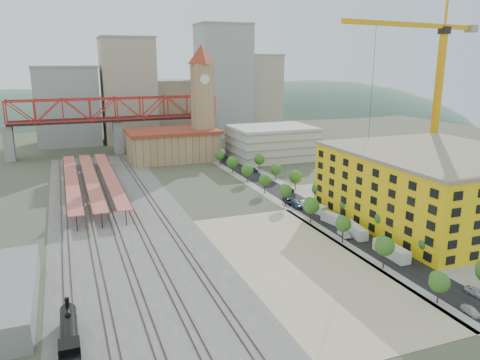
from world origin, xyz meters
name	(u,v)px	position (x,y,z in m)	size (l,w,h in m)	color
ground	(259,216)	(0.00, 0.00, 0.00)	(400.00, 400.00, 0.00)	#474C38
ballast_strip	(117,212)	(-36.00, 17.50, 0.03)	(36.00, 165.00, 0.06)	#605E59
dirt_lot	(300,263)	(-4.00, -31.50, 0.03)	(28.00, 67.00, 0.06)	tan
street_asphalt	(287,196)	(16.00, 15.00, 0.03)	(12.00, 170.00, 0.06)	black
sidewalk_west	(271,197)	(10.50, 15.00, 0.02)	(3.00, 170.00, 0.04)	gray
sidewalk_east	(302,194)	(21.50, 15.00, 0.02)	(3.00, 170.00, 0.04)	gray
construction_pad	(442,219)	(45.00, -20.00, 0.03)	(50.00, 90.00, 0.06)	gray
rail_tracks	(110,212)	(-37.80, 17.50, 0.15)	(26.56, 160.00, 0.18)	#382B23
platform_canopies	(91,178)	(-41.00, 45.00, 3.99)	(16.00, 80.00, 4.12)	#BE6849
station_hall	(173,145)	(-5.00, 82.00, 6.67)	(38.00, 24.00, 13.10)	tan
clock_tower	(202,92)	(8.00, 79.99, 28.70)	(12.00, 12.00, 52.00)	tan
parking_garage	(272,142)	(36.00, 70.00, 7.00)	(34.00, 26.00, 14.00)	silver
truss_bridge	(116,112)	(-25.00, 105.00, 18.86)	(94.00, 9.60, 25.60)	gray
construction_building	(437,186)	(42.00, -20.00, 9.41)	(44.60, 50.60, 18.80)	yellow
street_trees	(302,205)	(16.00, 5.00, 0.00)	(15.40, 124.40, 8.00)	#265D1C
skyline	(169,96)	(7.47, 142.31, 22.81)	(133.00, 46.00, 60.00)	#9EA0A3
distant_hills	(187,207)	(45.28, 260.00, -79.54)	(647.00, 264.00, 227.00)	#4C6B59
locomotive	(70,344)	(-50.00, -48.29, 2.05)	(2.84, 21.94, 5.48)	black
tower_crane	(432,74)	(60.39, 5.68, 37.16)	(55.95, 11.27, 60.21)	orange
site_trailer_a	(391,251)	(16.00, -35.51, 1.35)	(2.60, 9.88, 2.70)	silver
site_trailer_b	(354,230)	(16.00, -21.63, 1.30)	(2.49, 9.47, 2.59)	silver
site_trailer_c	(336,220)	(16.00, -13.38, 1.23)	(2.37, 9.02, 2.47)	silver
site_trailer_d	(314,208)	(16.00, -2.05, 1.20)	(2.32, 8.80, 2.41)	silver
car_0	(471,311)	(13.00, -60.00, 0.66)	(1.55, 3.85, 1.31)	silver
car_1	(344,234)	(13.00, -21.86, 0.70)	(1.49, 4.26, 1.40)	#ADAEB3
car_2	(290,202)	(13.00, 6.80, 0.77)	(2.54, 5.51, 1.53)	black
car_3	(296,205)	(13.00, 2.88, 0.77)	(2.16, 5.32, 1.54)	navy
car_4	(475,292)	(19.00, -55.26, 0.69)	(1.64, 4.06, 1.38)	#BDBDBD
car_5	(336,215)	(19.00, -8.60, 0.68)	(1.44, 4.14, 1.36)	gray
car_6	(289,189)	(19.00, 19.58, 0.70)	(2.31, 5.01, 1.39)	black
car_7	(254,170)	(19.00, 49.41, 0.66)	(1.84, 4.53, 1.31)	navy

